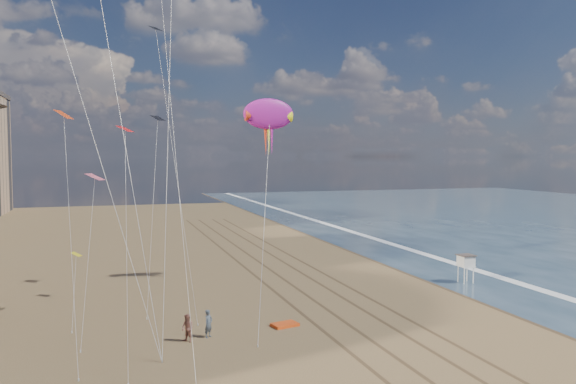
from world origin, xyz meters
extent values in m
plane|color=#42301E|center=(19.00, 40.00, 0.00)|extent=(260.00, 260.00, 0.00)
plane|color=white|center=(23.20, 40.00, 0.00)|extent=(260.00, 260.00, 0.00)
cube|color=brown|center=(-1.20, 30.00, 0.01)|extent=(0.28, 120.00, 0.01)
cube|color=brown|center=(1.20, 30.00, 0.01)|extent=(0.28, 120.00, 0.01)
cube|color=brown|center=(4.00, 30.00, 0.01)|extent=(0.28, 120.00, 0.01)
cube|color=brown|center=(6.20, 30.00, 0.01)|extent=(0.28, 120.00, 0.01)
cylinder|color=silver|center=(17.70, 24.86, 0.79)|extent=(0.11, 0.11, 1.58)
cylinder|color=silver|center=(18.75, 24.86, 0.79)|extent=(0.11, 0.11, 1.58)
cylinder|color=silver|center=(17.70, 25.91, 0.79)|extent=(0.11, 0.11, 1.58)
cylinder|color=silver|center=(18.75, 25.91, 0.79)|extent=(0.11, 0.11, 1.58)
cube|color=silver|center=(18.23, 25.39, 1.71)|extent=(1.40, 1.40, 0.11)
cube|color=silver|center=(18.23, 25.39, 2.24)|extent=(1.32, 1.32, 0.96)
cube|color=#473D38|center=(18.23, 25.39, 2.81)|extent=(1.58, 1.58, 0.09)
cube|color=#FD5015|center=(-3.52, 17.10, 0.11)|extent=(2.15, 1.63, 0.22)
ellipsoid|color=#A31996|center=(-0.81, 30.99, 16.89)|extent=(4.79, 0.90, 2.85)
cone|color=red|center=(-2.52, 30.99, 16.68)|extent=(1.28, 1.07, 1.07)
cone|color=#D8E918|center=(0.90, 30.99, 16.68)|extent=(1.28, 1.07, 1.07)
cylinder|color=silver|center=(-3.72, 22.10, 7.91)|extent=(0.03, 0.03, 24.51)
imported|color=#515C68|center=(-9.43, 16.22, 0.99)|extent=(0.85, 0.83, 1.97)
imported|color=#985D4D|center=(-10.96, 15.66, 0.96)|extent=(1.15, 1.18, 1.92)
plane|color=#DD566B|center=(-16.92, 23.39, 11.15)|extent=(1.73, 1.77, 0.50)
plane|color=yellow|center=(-18.80, 30.65, 4.00)|extent=(1.15, 1.18, 0.34)
plane|color=#E34013|center=(-18.97, 22.19, 15.81)|extent=(1.60, 1.68, 0.67)
plane|color=black|center=(-11.46, 31.21, 16.29)|extent=(1.79, 1.77, 0.52)
plane|color=red|center=(-14.73, 19.37, 14.68)|extent=(1.54, 1.56, 0.44)
plane|color=black|center=(-11.71, 29.19, 24.04)|extent=(1.67, 1.63, 0.52)
camera|label=1|loc=(-15.91, -22.38, 12.71)|focal=35.00mm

